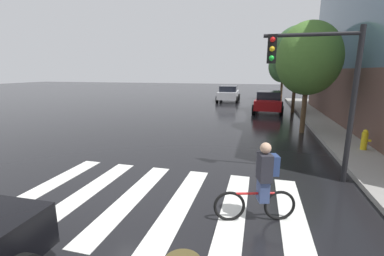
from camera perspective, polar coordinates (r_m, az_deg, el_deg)
ground_plane at (r=6.71m, az=-11.81°, el=-15.01°), size 120.00×120.00×0.00m
crosswalk_stripes at (r=6.54m, az=-8.16°, el=-15.58°), size 6.81×4.07×0.01m
sedan_mid at (r=20.67m, az=16.53°, el=5.66°), size 2.39×4.70×1.59m
sedan_far at (r=27.17m, az=8.04°, el=7.56°), size 2.25×4.66×1.60m
cyclist at (r=5.56m, az=15.13°, el=-11.56°), size 1.66×0.54×1.69m
traffic_light_near at (r=7.86m, az=26.65°, el=9.65°), size 2.47×0.28×4.20m
fire_hydrant at (r=11.74m, az=33.73°, el=-2.17°), size 0.33×0.22×0.78m
street_tree_near at (r=14.04m, az=24.27°, el=13.72°), size 3.03×3.03×5.40m
street_tree_mid at (r=20.87m, az=22.14°, el=14.74°), size 3.52×3.52×6.27m
street_tree_far at (r=29.61m, az=19.42°, el=12.72°), size 2.98×2.98×5.31m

